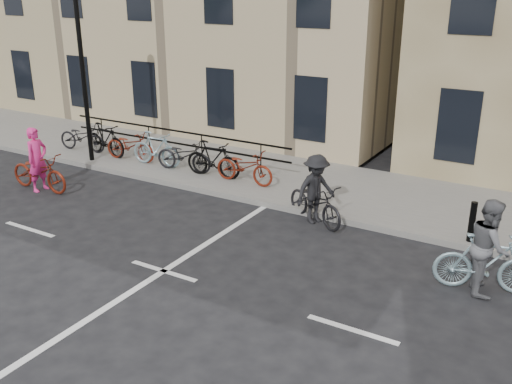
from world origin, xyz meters
The scene contains 8 objects.
ground centered at (0.00, 0.00, 0.00)m, with size 120.00×120.00×0.00m, color black.
sidewalk centered at (-4.00, 6.00, 0.07)m, with size 46.00×4.00×0.15m, color slate.
lamp_post centered at (-6.50, 4.40, 3.49)m, with size 0.36×0.36×5.28m.
bollard_east centered at (5.00, 4.25, 0.60)m, with size 0.14×0.14×0.90m, color black.
parked_bikes centered at (-4.35, 5.04, 0.64)m, with size 8.30×1.23×1.05m.
cyclist_pink centered at (-5.96, 1.97, 0.61)m, with size 2.01×0.76×1.77m.
cyclist_grey centered at (5.60, 2.47, 0.73)m, with size 1.94×1.05×1.81m.
cyclist_dark centered at (1.52, 3.81, 0.66)m, with size 1.98×1.43×1.68m.
Camera 1 is at (6.75, -7.75, 5.42)m, focal length 40.00 mm.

